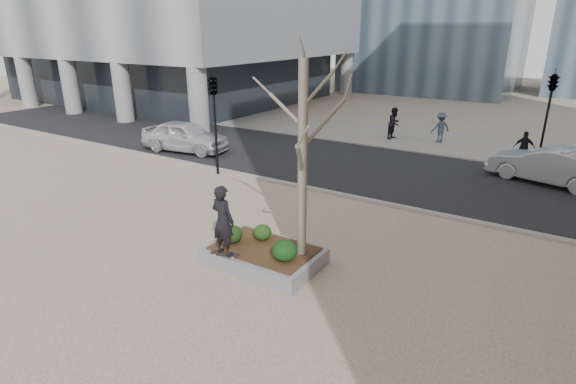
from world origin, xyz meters
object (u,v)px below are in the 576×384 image
Objects in this scene: skateboarder at (223,220)px; skateboard at (225,255)px; planter at (265,256)px; police_car at (185,136)px.

skateboard is at bearing -176.30° from skateboarder.
planter is 3.85× the size of skateboard.
planter is at bearing -123.29° from skateboarder.
police_car is (-9.87, 8.62, 0.33)m from skateboard.
police_car is (-10.54, 7.74, 0.60)m from planter.
police_car reaches higher than skateboard.
police_car is at bearing 124.97° from skateboard.
police_car is at bearing 143.71° from planter.
skateboarder is 0.40× the size of police_car.
skateboarder reaches higher than planter.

